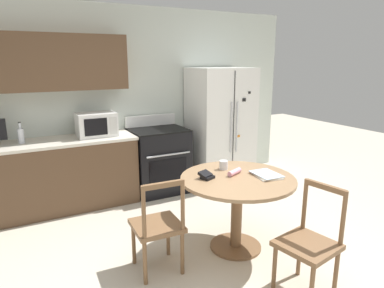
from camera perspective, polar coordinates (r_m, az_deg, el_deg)
ground_plane at (r=3.24m, az=7.04°, el=-21.49°), size 14.00×14.00×0.00m
back_wall at (r=4.91m, az=-13.34°, el=8.47°), size 5.20×0.44×2.60m
kitchen_counter at (r=4.67m, az=-22.09°, el=-4.90°), size 2.07×0.64×0.90m
refrigerator at (r=5.29m, az=4.72°, el=3.02°), size 0.90×0.74×1.76m
oven_range at (r=4.96m, az=-5.54°, el=-2.62°), size 0.77×0.68×1.08m
microwave at (r=4.62m, az=-15.65°, el=3.16°), size 0.49×0.35×0.31m
counter_bottle at (r=4.55m, az=-26.62°, el=1.31°), size 0.07×0.07×0.26m
dining_table at (r=3.43m, az=7.55°, el=-8.06°), size 1.12×1.12×0.76m
dining_chair_left at (r=3.13m, az=-5.71°, el=-13.52°), size 0.44×0.44×0.90m
dining_chair_near at (r=3.01m, az=18.97°, el=-15.41°), size 0.49×0.49×0.90m
candle_glass at (r=3.59m, az=5.28°, el=-3.59°), size 0.09×0.09×0.09m
folded_napkin at (r=3.44m, az=7.09°, el=-4.66°), size 0.19×0.12×0.05m
wallet at (r=3.31m, az=2.41°, el=-5.31°), size 0.16×0.16×0.07m
mail_stack at (r=3.46m, az=12.30°, el=-5.02°), size 0.28×0.34×0.02m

